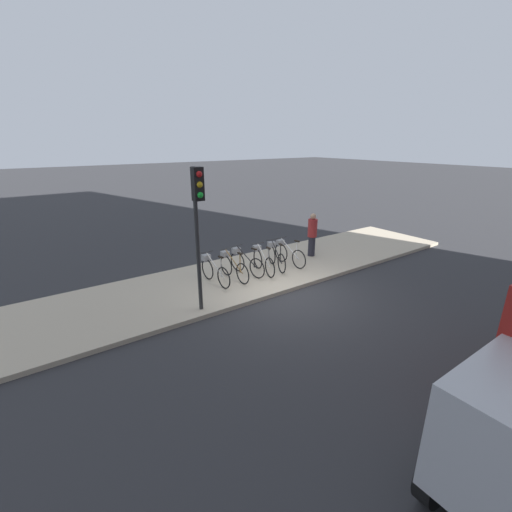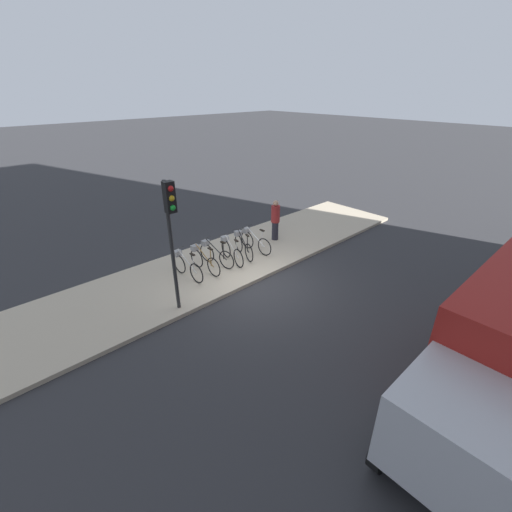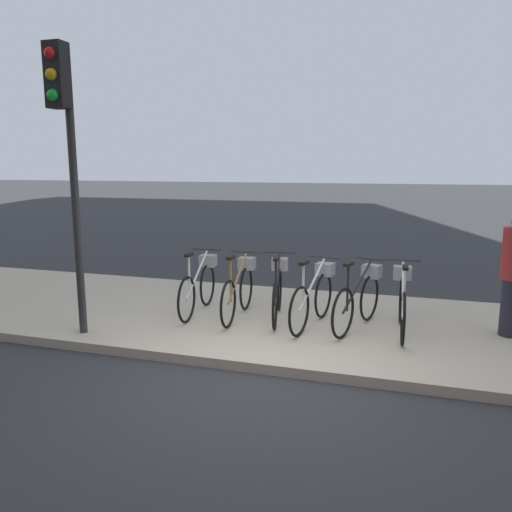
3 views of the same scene
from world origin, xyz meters
The scene contains 10 objects.
ground_plane centered at (0.00, 0.00, 0.00)m, with size 120.00×120.00×0.00m, color #2D2D30.
sidewalk centered at (0.00, 1.74, 0.06)m, with size 16.86×3.48×0.12m.
parked_bicycle_0 centered at (-1.48, 1.68, 0.55)m, with size 0.46×1.56×0.96m.
parked_bicycle_1 centered at (-0.84, 1.64, 0.55)m, with size 0.46×1.56×0.96m.
parked_bicycle_2 centered at (-0.30, 1.75, 0.55)m, with size 0.47×1.54×0.96m.
parked_bicycle_3 centered at (0.27, 1.57, 0.55)m, with size 0.47×1.54×0.96m.
parked_bicycle_4 centered at (0.87, 1.64, 0.55)m, with size 0.60×1.50×0.96m.
parked_bicycle_5 centered at (1.42, 1.64, 0.55)m, with size 0.46×1.56×0.96m.
pedestrian centered at (2.76, 1.86, 0.96)m, with size 0.34×0.34×1.61m.
traffic_light centered at (-2.58, 0.24, 2.69)m, with size 0.24×0.40×3.58m.
Camera 2 is at (-6.34, -6.92, 5.66)m, focal length 24.00 mm.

